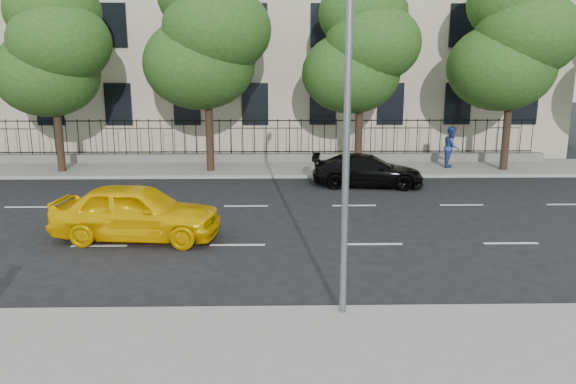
# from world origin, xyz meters

# --- Properties ---
(ground) EXTENTS (120.00, 120.00, 0.00)m
(ground) POSITION_xyz_m (0.00, 0.00, 0.00)
(ground) COLOR black
(ground) RESTS_ON ground
(near_sidewalk) EXTENTS (60.00, 4.00, 0.15)m
(near_sidewalk) POSITION_xyz_m (0.00, -4.00, 0.07)
(near_sidewalk) COLOR gray
(near_sidewalk) RESTS_ON ground
(far_sidewalk) EXTENTS (60.00, 4.00, 0.15)m
(far_sidewalk) POSITION_xyz_m (0.00, 14.00, 0.07)
(far_sidewalk) COLOR gray
(far_sidewalk) RESTS_ON ground
(lane_markings) EXTENTS (49.60, 4.62, 0.01)m
(lane_markings) POSITION_xyz_m (0.00, 4.75, 0.01)
(lane_markings) COLOR silver
(lane_markings) RESTS_ON ground
(iron_fence) EXTENTS (30.00, 0.50, 2.20)m
(iron_fence) POSITION_xyz_m (0.00, 15.70, 0.65)
(iron_fence) COLOR slate
(iron_fence) RESTS_ON far_sidewalk
(street_light) EXTENTS (0.25, 3.32, 8.05)m
(street_light) POSITION_xyz_m (2.50, -1.77, 5.15)
(street_light) COLOR slate
(street_light) RESTS_ON near_sidewalk
(tree_b) EXTENTS (5.53, 5.12, 8.97)m
(tree_b) POSITION_xyz_m (-8.96, 13.36, 5.84)
(tree_b) COLOR #382619
(tree_b) RESTS_ON far_sidewalk
(tree_c) EXTENTS (5.89, 5.50, 9.80)m
(tree_c) POSITION_xyz_m (-1.96, 13.36, 6.41)
(tree_c) COLOR #382619
(tree_c) RESTS_ON far_sidewalk
(tree_d) EXTENTS (5.34, 4.94, 8.84)m
(tree_d) POSITION_xyz_m (5.04, 13.36, 5.84)
(tree_d) COLOR #382619
(tree_d) RESTS_ON far_sidewalk
(tree_e) EXTENTS (5.71, 5.31, 9.46)m
(tree_e) POSITION_xyz_m (12.04, 13.36, 6.20)
(tree_e) COLOR #382619
(tree_e) RESTS_ON far_sidewalk
(yellow_taxi) EXTENTS (5.11, 2.46, 1.68)m
(yellow_taxi) POSITION_xyz_m (-3.02, 3.14, 0.84)
(yellow_taxi) COLOR #FCC300
(yellow_taxi) RESTS_ON ground
(black_sedan) EXTENTS (4.88, 2.41, 1.36)m
(black_sedan) POSITION_xyz_m (4.99, 10.33, 0.68)
(black_sedan) COLOR black
(black_sedan) RESTS_ON ground
(pedestrian_far) EXTENTS (1.05, 1.17, 1.98)m
(pedestrian_far) POSITION_xyz_m (9.65, 13.86, 1.14)
(pedestrian_far) COLOR navy
(pedestrian_far) RESTS_ON far_sidewalk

